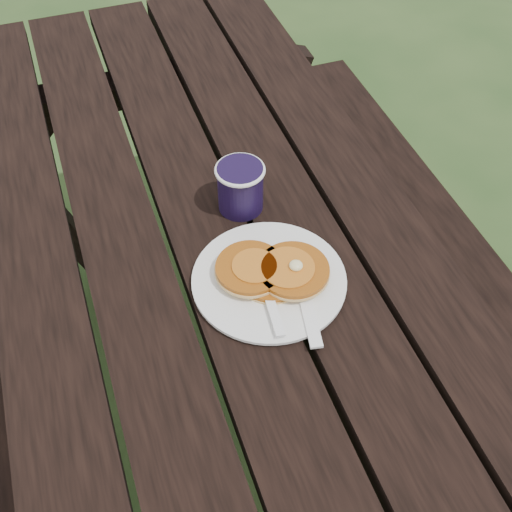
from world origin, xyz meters
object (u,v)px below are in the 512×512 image
object	(u,v)px
pancake_stack	(273,271)
plate	(269,280)
coffee_cup	(240,185)
picnic_table	(225,367)

from	to	relation	value
pancake_stack	plate	bearing A→B (deg)	-163.10
plate	coffee_cup	size ratio (longest dim) A/B	2.69
coffee_cup	picnic_table	bearing A→B (deg)	-128.74
plate	pancake_stack	distance (m)	0.02
plate	picnic_table	bearing A→B (deg)	122.65
picnic_table	plate	world-z (taller)	plate
pancake_stack	picnic_table	bearing A→B (deg)	126.36
plate	coffee_cup	distance (m)	0.19
pancake_stack	coffee_cup	distance (m)	0.18
picnic_table	coffee_cup	xyz separation A→B (m)	(0.07, 0.09, 0.44)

